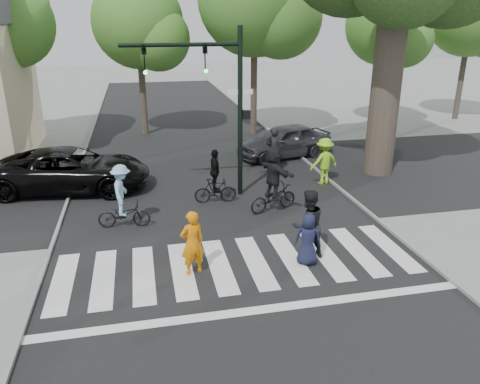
% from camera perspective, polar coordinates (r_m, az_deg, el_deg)
% --- Properties ---
extents(ground, '(120.00, 120.00, 0.00)m').
position_cam_1_polar(ground, '(11.92, 0.73, -11.03)').
color(ground, gray).
rests_on(ground, ground).
extents(road_stem, '(10.00, 70.00, 0.01)m').
position_cam_1_polar(road_stem, '(16.31, -3.21, -1.99)').
color(road_stem, black).
rests_on(road_stem, ground).
extents(road_cross, '(70.00, 10.00, 0.01)m').
position_cam_1_polar(road_cross, '(19.09, -4.66, 1.39)').
color(road_cross, black).
rests_on(road_cross, ground).
extents(curb_left, '(0.10, 70.00, 0.10)m').
position_cam_1_polar(curb_left, '(16.36, -20.97, -3.15)').
color(curb_left, gray).
rests_on(curb_left, ground).
extents(curb_right, '(0.10, 70.00, 0.10)m').
position_cam_1_polar(curb_right, '(17.73, 13.11, -0.48)').
color(curb_right, gray).
rests_on(curb_right, ground).
extents(crosswalk, '(10.00, 3.85, 0.01)m').
position_cam_1_polar(crosswalk, '(12.48, 0.04, -9.45)').
color(crosswalk, silver).
rests_on(crosswalk, ground).
extents(traffic_signal, '(4.45, 0.29, 6.00)m').
position_cam_1_polar(traffic_signal, '(16.48, -2.93, 12.33)').
color(traffic_signal, black).
rests_on(traffic_signal, ground).
extents(bg_tree_2, '(5.04, 4.80, 8.40)m').
position_cam_1_polar(bg_tree_2, '(26.53, -11.74, 19.12)').
color(bg_tree_2, brown).
rests_on(bg_tree_2, ground).
extents(bg_tree_3, '(6.30, 6.00, 10.20)m').
position_cam_1_polar(bg_tree_3, '(26.03, 2.64, 22.04)').
color(bg_tree_3, brown).
rests_on(bg_tree_3, ground).
extents(bg_tree_4, '(4.83, 4.60, 8.15)m').
position_cam_1_polar(bg_tree_4, '(29.82, 17.86, 18.43)').
color(bg_tree_4, brown).
rests_on(bg_tree_4, ground).
extents(bg_tree_5, '(5.67, 5.40, 9.30)m').
position_cam_1_polar(bg_tree_5, '(33.63, 26.98, 18.65)').
color(bg_tree_5, brown).
rests_on(bg_tree_5, ground).
extents(pedestrian_woman, '(0.73, 0.59, 1.75)m').
position_cam_1_polar(pedestrian_woman, '(11.98, -5.85, -6.21)').
color(pedestrian_woman, orange).
rests_on(pedestrian_woman, ground).
extents(pedestrian_child, '(0.84, 0.70, 1.46)m').
position_cam_1_polar(pedestrian_child, '(12.58, 8.28, -5.71)').
color(pedestrian_child, '#171A35').
rests_on(pedestrian_child, ground).
extents(pedestrian_adult, '(1.13, 0.99, 1.99)m').
position_cam_1_polar(pedestrian_adult, '(12.76, 8.24, -3.98)').
color(pedestrian_adult, black).
rests_on(pedestrian_adult, ground).
extents(cyclist_left, '(1.67, 1.11, 2.05)m').
position_cam_1_polar(cyclist_left, '(14.99, -14.11, -1.04)').
color(cyclist_left, black).
rests_on(cyclist_left, ground).
extents(cyclist_mid, '(1.53, 0.94, 1.96)m').
position_cam_1_polar(cyclist_mid, '(16.56, -3.05, 1.33)').
color(cyclist_mid, black).
rests_on(cyclist_mid, ground).
extents(cyclist_right, '(1.90, 1.76, 2.27)m').
position_cam_1_polar(cyclist_right, '(15.79, 4.12, 1.13)').
color(cyclist_right, black).
rests_on(cyclist_right, ground).
extents(car_suv, '(6.13, 3.45, 1.62)m').
position_cam_1_polar(car_suv, '(18.89, -19.90, 2.55)').
color(car_suv, black).
rests_on(car_suv, ground).
extents(car_grey, '(4.87, 2.92, 1.55)m').
position_cam_1_polar(car_grey, '(22.27, 5.40, 6.22)').
color(car_grey, '#39393E').
rests_on(car_grey, ground).
extents(bystander_hivis, '(1.31, 0.91, 1.86)m').
position_cam_1_polar(bystander_hivis, '(18.75, 10.23, 3.72)').
color(bystander_hivis, '#81CF1E').
rests_on(bystander_hivis, ground).
extents(bystander_dark, '(0.78, 0.59, 1.92)m').
position_cam_1_polar(bystander_dark, '(20.00, 4.11, 5.15)').
color(bystander_dark, black).
rests_on(bystander_dark, ground).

